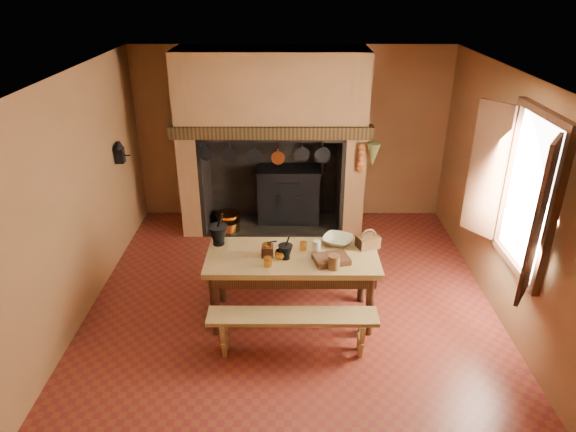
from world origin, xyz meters
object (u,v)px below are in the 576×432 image
(iron_range, at_px, (289,194))
(wicker_basket, at_px, (368,241))
(bench_front, at_px, (293,324))
(work_table, at_px, (292,265))
(mixing_bowl, at_px, (338,240))
(coffee_grinder, at_px, (268,250))

(iron_range, relative_size, wicker_basket, 5.42)
(wicker_basket, bearing_deg, bench_front, -156.02)
(iron_range, bearing_deg, work_table, -89.00)
(wicker_basket, bearing_deg, mixing_bowl, 145.45)
(bench_front, relative_size, wicker_basket, 6.12)
(iron_range, bearing_deg, wicker_basket, -69.29)
(mixing_bowl, bearing_deg, work_table, -152.64)
(iron_range, distance_m, mixing_bowl, 2.48)
(work_table, bearing_deg, mixing_bowl, 27.36)
(work_table, distance_m, wicker_basket, 0.93)
(iron_range, relative_size, coffee_grinder, 7.95)
(iron_range, height_order, mixing_bowl, iron_range)
(iron_range, height_order, bench_front, iron_range)
(mixing_bowl, relative_size, wicker_basket, 1.17)
(work_table, bearing_deg, iron_range, 91.00)
(bench_front, bearing_deg, mixing_bowl, 60.33)
(coffee_grinder, distance_m, wicker_basket, 1.19)
(iron_range, xyz_separation_m, bench_front, (0.05, -3.32, -0.10))
(iron_range, distance_m, work_table, 2.66)
(coffee_grinder, distance_m, mixing_bowl, 0.88)
(bench_front, distance_m, mixing_bowl, 1.20)
(mixing_bowl, bearing_deg, wicker_basket, -14.32)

